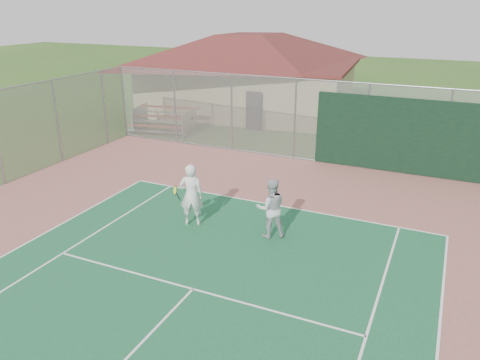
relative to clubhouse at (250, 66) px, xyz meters
name	(u,v)px	position (x,y,z in m)	size (l,w,h in m)	color
back_fence	(368,129)	(8.62, -7.85, -1.17)	(20.08, 0.11, 3.53)	gray
side_fence_left	(57,122)	(-3.49, -12.33, -1.09)	(0.08, 9.00, 3.50)	gray
clubhouse	(250,66)	(0.00, 0.00, 0.00)	(13.66, 9.75, 5.59)	tan
bleachers	(163,119)	(-2.27, -6.24, -2.20)	(3.54, 2.42, 1.21)	#9C3F24
player_white_front	(191,195)	(4.73, -15.36, -1.85)	(0.99, 0.84, 1.96)	silver
player_grey_back	(271,209)	(7.22, -15.09, -1.94)	(1.10, 1.03, 1.79)	#B3B6B9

